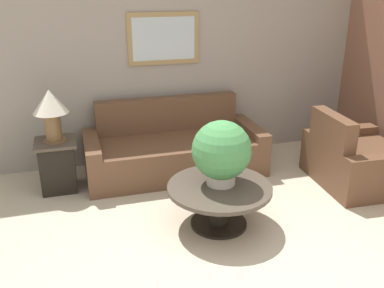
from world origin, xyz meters
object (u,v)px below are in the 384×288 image
object	(u,v)px
side_table	(58,165)
potted_plant_on_table	(222,152)
armchair	(356,161)
coffee_table	(219,197)
couch_main	(174,150)
table_lamp	(51,107)

from	to	relation	value
side_table	potted_plant_on_table	bearing A→B (deg)	-38.11
armchair	coffee_table	size ratio (longest dim) A/B	1.13
armchair	coffee_table	distance (m)	1.98
armchair	coffee_table	bearing A→B (deg)	106.18
couch_main	potted_plant_on_table	world-z (taller)	potted_plant_on_table
side_table	potted_plant_on_table	distance (m)	2.08
potted_plant_on_table	side_table	bearing A→B (deg)	141.89
couch_main	side_table	size ratio (longest dim) A/B	3.68
coffee_table	potted_plant_on_table	bearing A→B (deg)	59.06
armchair	table_lamp	world-z (taller)	table_lamp
table_lamp	side_table	bearing A→B (deg)	0.00
armchair	side_table	bearing A→B (deg)	79.58
armchair	couch_main	bearing A→B (deg)	68.21
couch_main	armchair	distance (m)	2.26
couch_main	side_table	xyz separation A→B (m)	(-1.44, -0.11, 0.02)
couch_main	armchair	size ratio (longest dim) A/B	1.90
armchair	table_lamp	bearing A→B (deg)	79.58
table_lamp	couch_main	bearing A→B (deg)	4.39
armchair	coffee_table	world-z (taller)	armchair
side_table	table_lamp	world-z (taller)	table_lamp
couch_main	coffee_table	distance (m)	1.41
armchair	potted_plant_on_table	size ratio (longest dim) A/B	1.80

